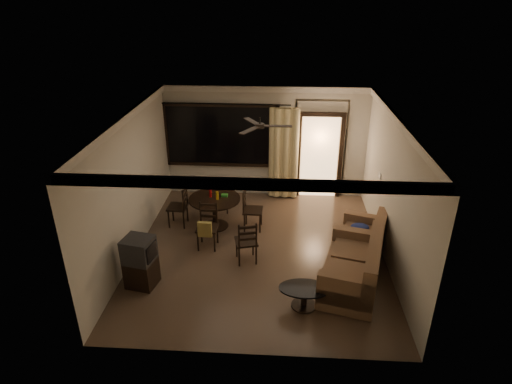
# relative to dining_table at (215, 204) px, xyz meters

# --- Properties ---
(ground) EXTENTS (5.50, 5.50, 0.00)m
(ground) POSITION_rel_dining_table_xyz_m (1.04, -0.95, -0.56)
(ground) COLOR #7F6651
(ground) RESTS_ON ground
(room_shell) EXTENTS (5.50, 6.70, 5.50)m
(room_shell) POSITION_rel_dining_table_xyz_m (1.63, 0.82, 1.27)
(room_shell) COLOR beige
(room_shell) RESTS_ON ground
(dining_table) EXTENTS (1.14, 1.14, 0.93)m
(dining_table) POSITION_rel_dining_table_xyz_m (0.00, 0.00, 0.00)
(dining_table) COLOR black
(dining_table) RESTS_ON ground
(dining_chair_west) EXTENTS (0.43, 0.43, 0.95)m
(dining_chair_west) POSITION_rel_dining_table_xyz_m (-0.84, 0.03, -0.28)
(dining_chair_west) COLOR black
(dining_chair_west) RESTS_ON ground
(dining_chair_east) EXTENTS (0.43, 0.43, 0.95)m
(dining_chair_east) POSITION_rel_dining_table_xyz_m (0.83, -0.03, -0.28)
(dining_chair_east) COLOR black
(dining_chair_east) RESTS_ON ground
(dining_chair_south) EXTENTS (0.43, 0.49, 0.95)m
(dining_chair_south) POSITION_rel_dining_table_xyz_m (-0.03, -0.86, -0.26)
(dining_chair_south) COLOR black
(dining_chair_south) RESTS_ON ground
(dining_chair_north) EXTENTS (0.43, 0.43, 0.95)m
(dining_chair_north) POSITION_rel_dining_table_xyz_m (0.03, 0.78, -0.28)
(dining_chair_north) COLOR black
(dining_chair_north) RESTS_ON ground
(tv_cabinet) EXTENTS (0.58, 0.54, 0.96)m
(tv_cabinet) POSITION_rel_dining_table_xyz_m (-1.01, -2.17, -0.08)
(tv_cabinet) COLOR black
(tv_cabinet) RESTS_ON ground
(sofa) EXTENTS (1.34, 1.92, 0.93)m
(sofa) POSITION_rel_dining_table_xyz_m (2.79, -2.00, -0.19)
(sofa) COLOR #4A2A22
(sofa) RESTS_ON ground
(armchair) EXTENTS (1.10, 1.10, 0.87)m
(armchair) POSITION_rel_dining_table_xyz_m (3.14, -0.87, -0.20)
(armchair) COLOR #4A2A22
(armchair) RESTS_ON ground
(coffee_table) EXTENTS (0.86, 0.52, 0.38)m
(coffee_table) POSITION_rel_dining_table_xyz_m (1.88, -2.58, -0.31)
(coffee_table) COLOR black
(coffee_table) RESTS_ON ground
(side_chair) EXTENTS (0.50, 0.50, 0.93)m
(side_chair) POSITION_rel_dining_table_xyz_m (0.81, -1.31, -0.29)
(side_chair) COLOR black
(side_chair) RESTS_ON ground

